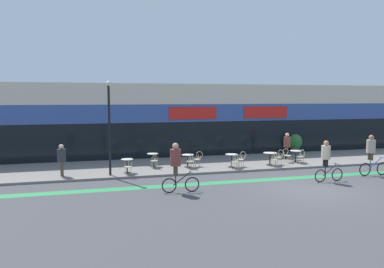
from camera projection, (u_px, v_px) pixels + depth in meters
The scene contains 27 objects.
ground_plane at pixel (309, 190), 16.97m from camera, with size 120.00×120.00×0.00m, color #424244.
sidewalk_slab at pixel (245, 162), 23.92m from camera, with size 40.00×5.50×0.12m, color slate.
storefront_facade at pixel (221, 119), 28.20m from camera, with size 40.00×4.06×5.11m.
bike_lane_stripe at pixel (283, 179), 19.26m from camera, with size 36.00×0.70×0.01m, color #2D844C.
bistro_table_0 at pixel (127, 163), 20.12m from camera, with size 0.65×0.65×0.76m.
bistro_table_1 at pixel (153, 157), 21.99m from camera, with size 0.65×0.65×0.78m.
bistro_table_2 at pixel (188, 158), 21.80m from camera, with size 0.71×0.71×0.74m.
bistro_table_3 at pixel (232, 158), 21.76m from camera, with size 0.72×0.72×0.77m.
bistro_table_4 at pixel (270, 156), 22.48m from camera, with size 0.80×0.80×0.75m.
bistro_table_5 at pixel (296, 154), 23.49m from camera, with size 0.73×0.73×0.73m.
cafe_chair_0_near at pixel (128, 165), 19.52m from camera, with size 0.43×0.59×0.90m.
cafe_chair_1_near at pixel (155, 160), 21.40m from camera, with size 0.45×0.60×0.90m.
cafe_chair_2_near at pixel (191, 160), 21.21m from camera, with size 0.44×0.60×0.90m.
cafe_chair_2_side at pixel (198, 158), 21.98m from camera, with size 0.59×0.44×0.90m.
cafe_chair_3_near at pixel (236, 160), 21.17m from camera, with size 0.43×0.59×0.90m.
cafe_chair_3_side at pixel (241, 158), 21.93m from camera, with size 0.59×0.43×0.90m.
cafe_chair_4_near at pixel (275, 158), 21.88m from camera, with size 0.45×0.60×0.90m.
cafe_chair_4_side at pixel (279, 156), 22.65m from camera, with size 0.59×0.42×0.90m.
cafe_chair_5_near at pixel (301, 155), 22.90m from camera, with size 0.45×0.60×0.90m.
cafe_chair_5_side at pixel (287, 154), 23.32m from camera, with size 0.59×0.43×0.90m.
planter_pot at pixel (295, 143), 27.09m from camera, with size 0.95×0.95×1.43m.
lamp_post at pixel (109, 121), 19.31m from camera, with size 0.26×0.26×4.90m.
cyclist_0 at pixel (327, 157), 18.45m from camera, with size 1.64×0.50×2.07m.
cyclist_1 at pixel (372, 152), 19.91m from camera, with size 1.81×0.49×2.20m.
cyclist_2 at pixel (177, 163), 16.32m from camera, with size 1.70×0.52×2.20m.
pedestrian_near_end at pixel (287, 144), 24.68m from camera, with size 0.46×0.46×1.73m.
pedestrian_far_end at pixel (62, 157), 19.26m from camera, with size 0.49×0.49×1.66m.
Camera 1 is at (-9.56, -14.64, 4.16)m, focal length 35.00 mm.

